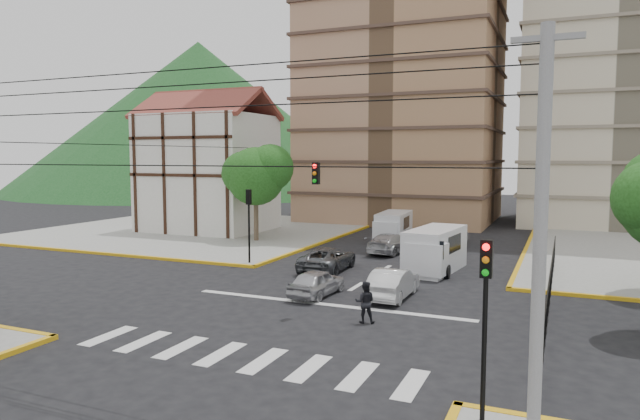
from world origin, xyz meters
The scene contains 21 objects.
ground centered at (0.00, 0.00, 0.00)m, with size 160.00×160.00×0.00m, color black.
sidewalk_nw centered at (-20.00, 20.00, 0.07)m, with size 26.00×26.00×0.15m, color gray.
crosswalk_stripes centered at (0.00, -6.00, 0.01)m, with size 12.00×2.40×0.01m, color silver.
stop_line centered at (0.00, 1.20, 0.01)m, with size 13.00×0.40×0.01m, color silver.
tudor_building centered at (-19.00, 20.00, 5.25)m, with size 10.80×8.05×12.23m.
distant_hill centered at (-55.00, 70.00, 14.00)m, with size 70.00×70.00×28.00m, color #184A1A.
park_fence centered at (9.00, 4.50, 0.00)m, with size 0.10×22.50×1.66m, color black, non-canonical shape.
tree_tudor centered at (-11.90, 16.01, 5.22)m, with size 5.39×4.40×7.43m.
traffic_light_se centered at (7.80, -7.80, 3.11)m, with size 0.28×0.22×4.40m.
traffic_light_nw centered at (-7.80, 7.80, 3.11)m, with size 0.28×0.22×4.40m.
traffic_light_hanging centered at (0.00, -2.04, 5.90)m, with size 18.00×9.12×0.92m.
utility_pole_se centered at (9.00, -9.00, 4.77)m, with size 1.40×0.28×9.00m.
van_right_lane centered at (2.80, 10.13, 1.19)m, with size 2.72×5.65×2.45m.
van_left_lane centered at (-2.50, 20.22, 1.09)m, with size 2.27×5.10×2.25m.
car_silver_front_left centered at (-1.07, 2.52, 0.63)m, with size 1.49×3.70×1.26m, color #B0B0B4.
car_white_front_right centered at (2.33, 3.50, 0.70)m, with size 1.48×4.23×1.39m, color silver.
car_grey_mid_left centered at (-2.90, 8.22, 0.67)m, with size 2.23×4.85×1.35m, color #54575B.
car_silver_rear_left centered at (-1.21, 15.22, 0.68)m, with size 1.90×4.66×1.35m, color #A5A5A9.
car_darkgrey_mid_right centered at (2.19, 15.79, 0.75)m, with size 1.77×4.40×1.50m, color #232325.
car_white_rear_right centered at (2.13, 20.93, 0.61)m, with size 1.29×3.69×1.21m, color silver.
pedestrian_crosswalk centered at (2.41, -0.74, 0.82)m, with size 0.80×0.62×1.65m, color black.
Camera 1 is at (9.43, -21.47, 6.49)m, focal length 32.00 mm.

